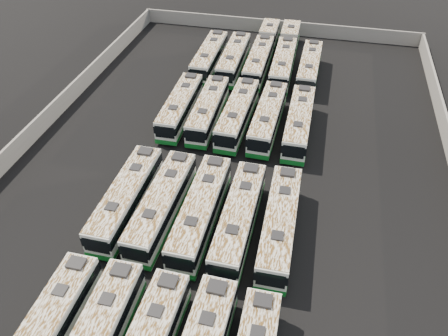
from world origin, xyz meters
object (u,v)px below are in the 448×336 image
(bus_midback_right, at_px, (268,117))
(bus_back_right, at_px, (286,55))
(bus_front_far_left, at_px, (46,334))
(bus_midback_left, at_px, (208,110))
(bus_midfront_left, at_px, (162,205))
(bus_midfront_right, at_px, (239,219))
(bus_midback_far_right, at_px, (299,122))
(bus_back_far_left, at_px, (209,57))
(bus_back_center, at_px, (262,52))
(bus_midfront_center, at_px, (201,211))
(bus_midback_center, at_px, (238,114))
(bus_back_far_right, at_px, (309,67))
(bus_midfront_far_left, at_px, (127,198))
(bus_midfront_far_right, at_px, (280,224))
(bus_midback_far_left, at_px, (180,106))
(bus_back_left, at_px, (234,59))

(bus_midback_right, xyz_separation_m, bus_back_right, (-0.06, 16.61, 0.02))
(bus_front_far_left, relative_size, bus_midback_left, 0.99)
(bus_midfront_left, distance_m, bus_midfront_right, 6.98)
(bus_midfront_left, height_order, bus_midfront_right, bus_midfront_right)
(bus_midfront_right, relative_size, bus_midback_far_right, 1.01)
(bus_midback_left, height_order, bus_back_far_left, bus_back_far_left)
(bus_midfront_left, relative_size, bus_back_center, 0.65)
(bus_midback_far_right, distance_m, bus_back_far_left, 19.41)
(bus_midback_left, height_order, bus_midback_right, bus_midback_right)
(bus_midfront_center, distance_m, bus_midback_right, 16.42)
(bus_midback_far_right, bearing_deg, bus_midback_center, 178.91)
(bus_back_far_right, bearing_deg, bus_midback_center, -116.74)
(bus_midfront_right, relative_size, bus_back_far_left, 1.00)
(bus_midback_left, relative_size, bus_back_right, 0.62)
(bus_midfront_far_left, height_order, bus_midfront_far_right, bus_midfront_far_right)
(bus_midback_left, height_order, bus_midback_center, bus_midback_center)
(bus_midback_far_left, bearing_deg, bus_front_far_left, -91.24)
(bus_front_far_left, relative_size, bus_back_center, 0.63)
(bus_midfront_right, relative_size, bus_back_right, 0.64)
(bus_back_left, bearing_deg, bus_front_far_left, -95.45)
(bus_midfront_far_right, height_order, bus_midback_right, bus_midfront_far_right)
(bus_midfront_far_left, bearing_deg, bus_back_left, 83.49)
(bus_midfront_far_left, relative_size, bus_midback_right, 1.00)
(bus_midback_right, distance_m, bus_midback_far_right, 3.53)
(bus_back_left, xyz_separation_m, bus_back_right, (6.87, 3.09, -0.00))
(bus_back_far_left, bearing_deg, bus_midback_far_left, -90.72)
(bus_front_far_left, bearing_deg, bus_midback_far_left, 89.98)
(bus_midback_left, xyz_separation_m, bus_midback_far_right, (10.53, -0.23, 0.04))
(bus_midback_right, height_order, bus_back_left, bus_back_left)
(bus_back_far_right, bearing_deg, bus_midback_far_left, -135.25)
(bus_midfront_center, relative_size, bus_midfront_far_right, 1.01)
(bus_midfront_far_right, xyz_separation_m, bus_back_right, (-3.58, 32.60, 0.00))
(bus_midfront_right, height_order, bus_back_left, bus_back_left)
(bus_midfront_center, height_order, bus_back_center, bus_midfront_center)
(bus_midfront_right, distance_m, bus_midback_center, 16.50)
(bus_midfront_far_left, bearing_deg, bus_midfront_right, -0.95)
(bus_midfront_center, relative_size, bus_back_far_right, 1.04)
(bus_midfront_far_left, xyz_separation_m, bus_midback_right, (10.34, 15.98, -0.00))
(bus_midfront_far_right, height_order, bus_midback_far_right, bus_midfront_far_right)
(bus_back_left, bearing_deg, bus_midback_left, -91.18)
(bus_midfront_far_left, distance_m, bus_midback_center, 17.34)
(bus_midfront_center, xyz_separation_m, bus_midback_far_right, (6.92, 15.90, -0.04))
(bus_front_far_left, bearing_deg, bus_midfront_right, 51.98)
(bus_midfront_center, relative_size, bus_back_right, 0.65)
(bus_midback_right, height_order, bus_back_center, bus_midback_right)
(bus_midfront_center, bearing_deg, bus_midfront_far_right, 0.93)
(bus_back_right, bearing_deg, bus_back_far_left, -163.73)
(bus_midfront_far_left, xyz_separation_m, bus_midfront_right, (10.37, -0.19, 0.01))
(bus_midback_center, xyz_separation_m, bus_midback_far_right, (7.02, -0.12, -0.01))
(bus_midfront_right, xyz_separation_m, bus_back_far_right, (3.52, 29.73, -0.05))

